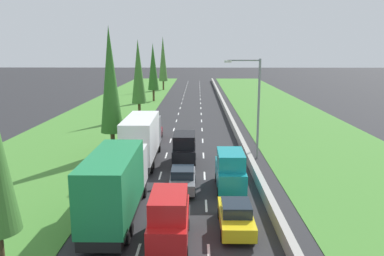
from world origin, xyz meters
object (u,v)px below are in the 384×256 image
Objects in this scene: yellow_sedan_right_lane at (236,216)px; teal_van_right_lane at (230,170)px; green_box_truck_left_lane at (116,184)px; maroon_sedan_left_lane at (153,133)px; white_box_truck_left_lane at (142,138)px; poplar_tree_second at (110,80)px; street_light_mast at (255,102)px; red_van_centre_lane at (169,219)px; poplar_tree_third at (138,72)px; black_van_centre_lane at (184,149)px; poplar_tree_fourth at (153,67)px; poplar_tree_fifth at (163,59)px; grey_sedan_centre_lane at (183,179)px.

teal_van_right_lane reaches higher than yellow_sedan_right_lane.
green_box_truck_left_lane is 20.44m from maroon_sedan_left_lane.
poplar_tree_second is (-3.14, 2.49, 4.82)m from white_box_truck_left_lane.
white_box_truck_left_lane is 1.04× the size of street_light_mast.
red_van_centre_lane is 8.87m from teal_van_right_lane.
poplar_tree_third is at bearing 99.02° from white_box_truck_left_lane.
poplar_tree_fourth reaches higher than black_van_centre_lane.
poplar_tree_fourth is 20.97m from poplar_tree_fifth.
poplar_tree_second is 19.98m from poplar_tree_third.
teal_van_right_lane is (3.35, 0.16, 0.59)m from grey_sedan_centre_lane.
grey_sedan_centre_lane is (-3.15, 6.22, 0.00)m from yellow_sedan_right_lane.
white_box_truck_left_lane is at bearing -86.76° from poplar_tree_fifth.
poplar_tree_second is 38.66m from poplar_tree_fourth.
yellow_sedan_right_lane is 76.14m from poplar_tree_fifth.
red_van_centre_lane is 38.17m from poplar_tree_third.
red_van_centre_lane and black_van_centre_lane have the same top height.
poplar_tree_fourth is at bearing 90.64° from poplar_tree_second.
poplar_tree_second is 1.32× the size of street_light_mast.
grey_sedan_centre_lane is at bearing -126.79° from street_light_mast.
street_light_mast is at bearing -71.28° from poplar_tree_fourth.
street_light_mast is (9.97, -7.27, 4.42)m from maroon_sedan_left_lane.
red_van_centre_lane is at bearing -76.99° from white_box_truck_left_lane.
grey_sedan_centre_lane is at bearing -60.97° from white_box_truck_left_lane.
poplar_tree_fourth is (-3.51, 32.50, 5.69)m from maroon_sedan_left_lane.
black_van_centre_lane is (-0.08, 6.02, 0.59)m from grey_sedan_centre_lane.
poplar_tree_second reaches higher than black_van_centre_lane.
green_box_truck_left_lane is at bearing -126.54° from grey_sedan_centre_lane.
street_light_mast is (13.42, -60.71, -2.22)m from poplar_tree_fifth.
white_box_truck_left_lane is 0.84× the size of poplar_tree_third.
green_box_truck_left_lane is at bearing 137.92° from red_van_centre_lane.
black_van_centre_lane is at bearing -72.63° from poplar_tree_third.
street_light_mast reaches higher than red_van_centre_lane.
red_van_centre_lane is at bearing -79.39° from poplar_tree_third.
black_van_centre_lane is at bearing -25.62° from poplar_tree_second.
teal_van_right_lane is at bearing 65.07° from red_van_centre_lane.
street_light_mast is (2.77, 8.03, 3.83)m from teal_van_right_lane.
red_van_centre_lane is 17.76m from street_light_mast.
grey_sedan_centre_lane is 6.29m from green_box_truck_left_lane.
green_box_truck_left_lane is 1.04× the size of street_light_mast.
red_van_centre_lane is 0.38× the size of poplar_tree_fifth.
poplar_tree_third is (-7.27, 23.26, 5.23)m from black_van_centre_lane.
street_light_mast is at bearing 78.34° from yellow_sedan_right_lane.
yellow_sedan_right_lane is 19.52m from poplar_tree_second.
poplar_tree_second is at bearing 102.93° from green_box_truck_left_lane.
poplar_tree_third is (-10.50, 35.50, 5.82)m from yellow_sedan_right_lane.
poplar_tree_second is 13.22m from street_light_mast.
green_box_truck_left_lane reaches higher than black_van_centre_lane.
yellow_sedan_right_lane is at bearing -73.53° from poplar_tree_third.
grey_sedan_centre_lane is 13.15m from poplar_tree_second.
red_van_centre_lane is 1.09× the size of grey_sedan_centre_lane.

